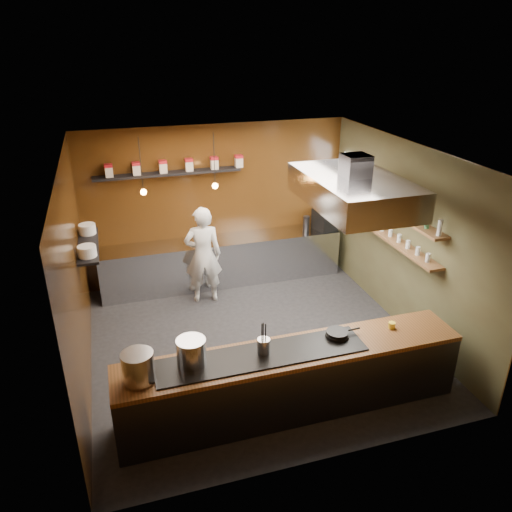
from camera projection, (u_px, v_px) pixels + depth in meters
name	position (u px, v px, depth m)	size (l,w,h in m)	color
floor	(255.00, 342.00, 7.93)	(5.00, 5.00, 0.00)	black
back_wall	(217.00, 204.00, 9.48)	(5.00, 5.00, 0.00)	#3A1F0A
left_wall	(76.00, 279.00, 6.64)	(5.00, 5.00, 0.00)	#3A1F0A
right_wall	(405.00, 237.00, 7.97)	(5.00, 5.00, 0.00)	#464027
ceiling	(255.00, 155.00, 6.68)	(5.00, 5.00, 0.00)	silver
window_pane	(355.00, 184.00, 9.27)	(1.00, 1.00, 0.00)	white
prep_counter	(223.00, 261.00, 9.63)	(4.60, 0.65, 0.90)	silver
pass_counter	(291.00, 380.00, 6.34)	(4.40, 0.72, 0.94)	#38383D
tin_shelf	(168.00, 174.00, 8.83)	(2.60, 0.26, 0.04)	black
plate_shelf	(88.00, 246.00, 7.53)	(0.30, 1.40, 0.04)	black
bottle_shelf_upper	(389.00, 207.00, 8.01)	(0.26, 2.80, 0.04)	brown
bottle_shelf_lower	(386.00, 235.00, 8.20)	(0.26, 2.80, 0.04)	brown
extractor_hood	(354.00, 190.00, 6.88)	(1.20, 2.00, 0.72)	#38383D
pendant_left	(143.00, 189.00, 8.14)	(0.10, 0.10, 0.95)	black
pendant_right	(215.00, 183.00, 8.46)	(0.10, 0.10, 0.95)	black
storage_tins	(176.00, 166.00, 8.81)	(2.43, 0.13, 0.22)	beige
plate_stacks	(87.00, 240.00, 7.49)	(0.26, 1.16, 0.16)	white
bottles	(390.00, 199.00, 7.95)	(0.06, 2.66, 0.24)	silver
wine_glasses	(386.00, 230.00, 8.17)	(0.07, 2.37, 0.13)	silver
stockpot_large	(138.00, 367.00, 5.54)	(0.36, 0.36, 0.35)	silver
stockpot_small	(191.00, 352.00, 5.81)	(0.35, 0.35, 0.33)	silver
utensil_crock	(264.00, 346.00, 6.02)	(0.16, 0.16, 0.20)	#B7BABF
frying_pan	(338.00, 334.00, 6.38)	(0.48, 0.31, 0.08)	black
butter_jar	(392.00, 325.00, 6.60)	(0.09, 0.09, 0.08)	yellow
espresso_machine	(326.00, 219.00, 9.87)	(0.42, 0.40, 0.42)	black
chef	(203.00, 255.00, 8.80)	(0.65, 0.43, 1.79)	white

